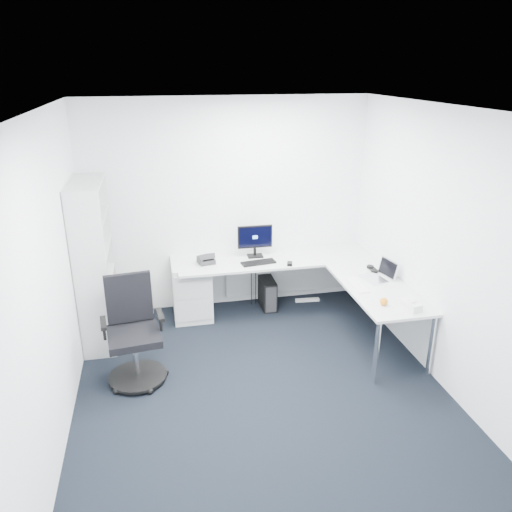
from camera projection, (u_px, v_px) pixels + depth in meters
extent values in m
plane|color=black|center=(263.00, 394.00, 4.92)|extent=(4.20, 4.20, 0.00)
plane|color=white|center=(265.00, 110.00, 3.95)|extent=(4.20, 4.20, 0.00)
cube|color=white|center=(228.00, 206.00, 6.36)|extent=(3.60, 0.02, 2.70)
cube|color=white|center=(355.00, 421.00, 2.52)|extent=(3.60, 0.02, 2.70)
cube|color=white|center=(50.00, 284.00, 4.09)|extent=(0.02, 4.20, 2.70)
cube|color=white|center=(447.00, 253.00, 4.78)|extent=(0.02, 4.20, 2.70)
cube|color=silver|center=(192.00, 289.00, 6.34)|extent=(0.48, 0.59, 0.73)
cube|color=black|center=(268.00, 293.00, 6.62)|extent=(0.18, 0.40, 0.39)
cube|color=beige|center=(143.00, 306.00, 6.25)|extent=(0.25, 0.45, 0.40)
cube|color=silver|center=(307.00, 300.00, 6.84)|extent=(0.33, 0.08, 0.04)
cube|color=black|center=(258.00, 263.00, 6.19)|extent=(0.44, 0.21, 0.02)
cube|color=black|center=(290.00, 264.00, 6.14)|extent=(0.09, 0.12, 0.03)
cube|color=silver|center=(357.00, 285.00, 5.57)|extent=(0.13, 0.43, 0.01)
sphere|color=orange|center=(384.00, 302.00, 5.10)|extent=(0.08, 0.08, 0.08)
cube|color=silver|center=(410.00, 305.00, 5.02)|extent=(0.17, 0.25, 0.08)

